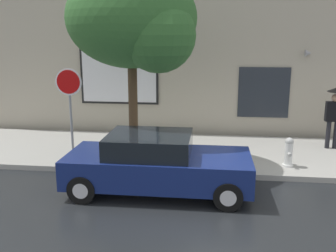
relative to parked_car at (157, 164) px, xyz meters
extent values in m
plane|color=black|center=(1.27, 0.01, -0.70)|extent=(60.00, 60.00, 0.00)
cube|color=#A3A099|center=(1.27, 3.01, -0.63)|extent=(20.00, 4.00, 0.15)
cube|color=#B2A893|center=(1.27, 5.51, 2.80)|extent=(20.00, 0.40, 7.00)
cube|color=black|center=(-2.18, 5.28, 1.51)|extent=(2.93, 0.06, 2.04)
cube|color=silver|center=(-2.18, 5.25, 1.51)|extent=(2.77, 0.03, 1.88)
cube|color=#262B33|center=(3.09, 5.29, 1.00)|extent=(1.80, 0.04, 1.80)
cone|color=#99999E|center=(4.49, 5.16, 2.40)|extent=(0.22, 0.24, 0.24)
cube|color=navy|center=(0.04, 0.00, -0.10)|extent=(4.33, 1.83, 0.68)
cube|color=black|center=(-0.17, 0.00, 0.48)|extent=(1.95, 1.61, 0.48)
cylinder|color=black|center=(1.66, 0.84, -0.38)|extent=(0.64, 0.22, 0.64)
cylinder|color=silver|center=(1.66, 0.84, -0.38)|extent=(0.35, 0.24, 0.35)
cylinder|color=black|center=(1.66, -0.84, -0.38)|extent=(0.64, 0.22, 0.64)
cylinder|color=silver|center=(1.66, -0.84, -0.38)|extent=(0.35, 0.24, 0.35)
cylinder|color=black|center=(-1.57, 0.84, -0.38)|extent=(0.64, 0.22, 0.64)
cylinder|color=silver|center=(-1.57, 0.84, -0.38)|extent=(0.35, 0.24, 0.35)
cylinder|color=black|center=(-1.57, -0.84, -0.38)|extent=(0.64, 0.22, 0.64)
cylinder|color=silver|center=(-1.57, -0.84, -0.38)|extent=(0.35, 0.24, 0.35)
cylinder|color=white|center=(3.39, 1.81, -0.20)|extent=(0.22, 0.22, 0.70)
sphere|color=#BBBBB7|center=(3.39, 1.81, 0.15)|extent=(0.23, 0.23, 0.23)
cylinder|color=#BBBBB7|center=(3.39, 1.65, -0.16)|extent=(0.09, 0.12, 0.09)
cylinder|color=#BBBBB7|center=(3.39, 1.97, -0.16)|extent=(0.09, 0.12, 0.09)
cylinder|color=white|center=(3.39, 1.81, -0.52)|extent=(0.30, 0.30, 0.06)
cylinder|color=black|center=(4.98, 3.78, -0.11)|extent=(0.14, 0.14, 0.89)
cylinder|color=black|center=(5.21, 3.78, -0.11)|extent=(0.14, 0.14, 0.89)
cube|color=black|center=(5.09, 3.78, 0.65)|extent=(0.52, 0.22, 0.63)
sphere|color=tan|center=(5.09, 3.78, 1.08)|extent=(0.24, 0.24, 0.24)
cylinder|color=#4C3823|center=(-0.95, 1.87, 0.95)|extent=(0.26, 0.26, 3.00)
ellipsoid|color=#33662D|center=(-0.95, 1.87, 3.42)|extent=(3.54, 3.01, 2.66)
sphere|color=#33662D|center=(-0.15, 1.43, 2.98)|extent=(1.95, 1.95, 1.95)
cylinder|color=gray|center=(-2.71, 1.66, 0.76)|extent=(0.07, 0.07, 2.63)
cylinder|color=white|center=(-2.71, 1.62, 1.73)|extent=(0.76, 0.02, 0.76)
cylinder|color=red|center=(-2.71, 1.60, 1.73)|extent=(0.66, 0.02, 0.66)
camera|label=1|loc=(1.28, -8.47, 2.94)|focal=40.51mm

